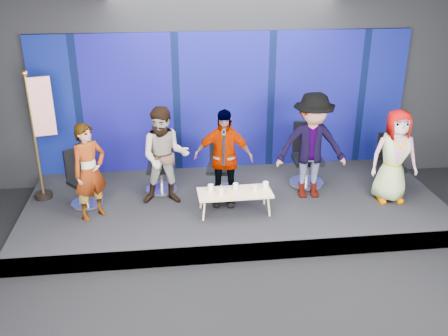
{
  "coord_description": "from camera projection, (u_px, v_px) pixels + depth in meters",
  "views": [
    {
      "loc": [
        -1.08,
        -5.11,
        4.14
      ],
      "look_at": [
        -0.19,
        2.4,
        0.91
      ],
      "focal_mm": 40.0,
      "sensor_mm": 36.0,
      "label": 1
    }
  ],
  "objects": [
    {
      "name": "mug_b",
      "position": [
        221.0,
        192.0,
        7.87
      ],
      "size": [
        0.08,
        0.08,
        0.09
      ],
      "primitive_type": "cylinder",
      "color": "silver",
      "rests_on": "coffee_table"
    },
    {
      "name": "chair_d",
      "position": [
        307.0,
        165.0,
        8.99
      ],
      "size": [
        0.66,
        0.66,
        1.13
      ],
      "rotation": [
        0.0,
        0.0,
        -0.04
      ],
      "color": "silver",
      "rests_on": "riser"
    },
    {
      "name": "panelist_c",
      "position": [
        223.0,
        158.0,
        8.08
      ],
      "size": [
        1.02,
        0.59,
        1.64
      ],
      "primitive_type": "imported",
      "rotation": [
        0.0,
        0.0,
        -0.2
      ],
      "color": "black",
      "rests_on": "riser"
    },
    {
      "name": "mug_c",
      "position": [
        236.0,
        186.0,
        8.05
      ],
      "size": [
        0.08,
        0.08,
        0.1
      ],
      "primitive_type": "cylinder",
      "color": "silver",
      "rests_on": "coffee_table"
    },
    {
      "name": "panelist_e",
      "position": [
        394.0,
        156.0,
        8.22
      ],
      "size": [
        0.8,
        0.55,
        1.59
      ],
      "primitive_type": "imported",
      "rotation": [
        0.0,
        0.0,
        -0.06
      ],
      "color": "black",
      "rests_on": "riser"
    },
    {
      "name": "flag_stand",
      "position": [
        41.0,
        133.0,
        8.15
      ],
      "size": [
        0.51,
        0.29,
        2.21
      ],
      "rotation": [
        0.0,
        0.0,
        0.24
      ],
      "color": "black",
      "rests_on": "riser"
    },
    {
      "name": "mug_d",
      "position": [
        255.0,
        189.0,
        7.97
      ],
      "size": [
        0.08,
        0.08,
        0.09
      ],
      "primitive_type": "cylinder",
      "color": "silver",
      "rests_on": "coffee_table"
    },
    {
      "name": "riser",
      "position": [
        234.0,
        206.0,
        8.64
      ],
      "size": [
        7.0,
        3.0,
        0.3
      ],
      "primitive_type": "cube",
      "color": "black",
      "rests_on": "ground"
    },
    {
      "name": "chair_e",
      "position": [
        389.0,
        171.0,
        8.85
      ],
      "size": [
        0.58,
        0.58,
        0.98
      ],
      "rotation": [
        0.0,
        0.0,
        -0.06
      ],
      "color": "silver",
      "rests_on": "riser"
    },
    {
      "name": "chair_c",
      "position": [
        221.0,
        173.0,
        8.73
      ],
      "size": [
        0.67,
        0.67,
        1.01
      ],
      "rotation": [
        0.0,
        0.0,
        -0.2
      ],
      "color": "silver",
      "rests_on": "riser"
    },
    {
      "name": "chair_a",
      "position": [
        84.0,
        187.0,
        8.25
      ],
      "size": [
        0.76,
        0.76,
        0.96
      ],
      "rotation": [
        0.0,
        0.0,
        0.69
      ],
      "color": "silver",
      "rests_on": "riser"
    },
    {
      "name": "chair_b",
      "position": [
        161.0,
        172.0,
        8.75
      ],
      "size": [
        0.61,
        0.61,
        1.02
      ],
      "rotation": [
        0.0,
        0.0,
        -0.06
      ],
      "color": "silver",
      "rests_on": "riser"
    },
    {
      "name": "panelist_b",
      "position": [
        165.0,
        156.0,
        8.12
      ],
      "size": [
        0.84,
        0.68,
        1.65
      ],
      "primitive_type": "imported",
      "rotation": [
        0.0,
        0.0,
        -0.06
      ],
      "color": "black",
      "rests_on": "riser"
    },
    {
      "name": "mug_a",
      "position": [
        211.0,
        188.0,
        7.98
      ],
      "size": [
        0.09,
        0.09,
        0.1
      ],
      "primitive_type": "cylinder",
      "color": "silver",
      "rests_on": "coffee_table"
    },
    {
      "name": "ground",
      "position": [
        260.0,
        305.0,
        6.41
      ],
      "size": [
        10.0,
        10.0,
        0.0
      ],
      "primitive_type": "plane",
      "color": "black",
      "rests_on": "ground"
    },
    {
      "name": "backdrop",
      "position": [
        224.0,
        102.0,
        9.39
      ],
      "size": [
        7.0,
        0.08,
        2.6
      ],
      "primitive_type": "cube",
      "color": "#061350",
      "rests_on": "riser"
    },
    {
      "name": "room_walls",
      "position": [
        267.0,
        125.0,
        5.46
      ],
      "size": [
        10.02,
        8.02,
        3.51
      ],
      "color": "black",
      "rests_on": "ground"
    },
    {
      "name": "panelist_a",
      "position": [
        90.0,
        172.0,
        7.67
      ],
      "size": [
        0.67,
        0.65,
        1.55
      ],
      "primitive_type": "imported",
      "rotation": [
        0.0,
        0.0,
        0.69
      ],
      "color": "black",
      "rests_on": "riser"
    },
    {
      "name": "coffee_table",
      "position": [
        235.0,
        193.0,
        7.98
      ],
      "size": [
        1.19,
        0.53,
        0.36
      ],
      "rotation": [
        0.0,
        0.0,
        0.02
      ],
      "color": "tan",
      "rests_on": "riser"
    },
    {
      "name": "panelist_d",
      "position": [
        312.0,
        146.0,
        8.3
      ],
      "size": [
        1.21,
        0.73,
        1.83
      ],
      "primitive_type": "imported",
      "rotation": [
        0.0,
        0.0,
        -0.04
      ],
      "color": "black",
      "rests_on": "riser"
    },
    {
      "name": "mug_e",
      "position": [
        266.0,
        185.0,
        8.07
      ],
      "size": [
        0.09,
        0.09,
        0.11
      ],
      "primitive_type": "cylinder",
      "color": "silver",
      "rests_on": "coffee_table"
    }
  ]
}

